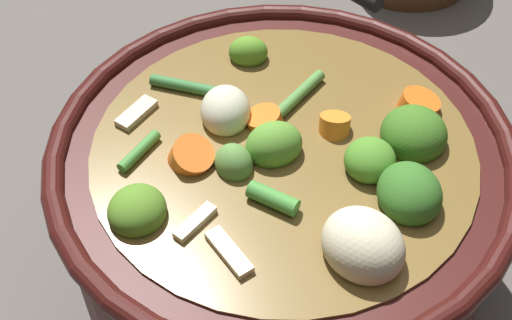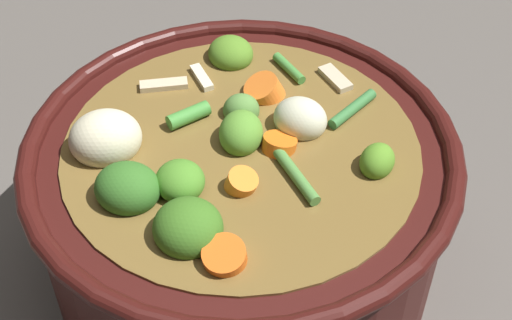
{
  "view_description": "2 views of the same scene",
  "coord_description": "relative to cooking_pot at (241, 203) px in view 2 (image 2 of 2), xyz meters",
  "views": [
    {
      "loc": [
        -0.16,
        -0.27,
        0.46
      ],
      "look_at": [
        -0.01,
        0.02,
        0.1
      ],
      "focal_mm": 50.15,
      "sensor_mm": 36.0,
      "label": 1
    },
    {
      "loc": [
        0.37,
        0.01,
        0.47
      ],
      "look_at": [
        -0.01,
        0.01,
        0.1
      ],
      "focal_mm": 52.05,
      "sensor_mm": 36.0,
      "label": 2
    }
  ],
  "objects": [
    {
      "name": "ground_plane",
      "position": [
        -0.0,
        0.0,
        -0.07
      ],
      "size": [
        1.1,
        1.1,
        0.0
      ],
      "primitive_type": "plane",
      "color": "#514C47"
    },
    {
      "name": "cooking_pot",
      "position": [
        0.0,
        0.0,
        0.0
      ],
      "size": [
        0.3,
        0.3,
        0.15
      ],
      "color": "#38110F",
      "rests_on": "ground_plane"
    }
  ]
}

